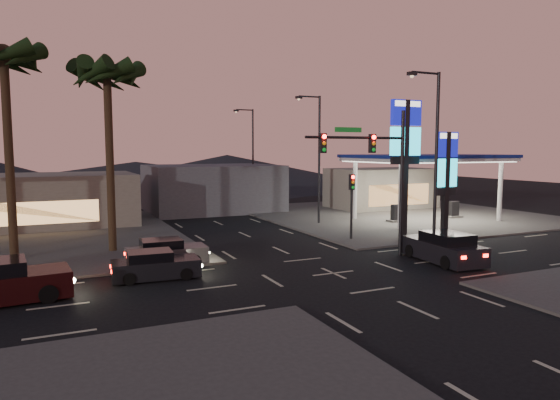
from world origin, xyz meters
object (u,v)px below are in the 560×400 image
pylon_sign_short (446,169)px  suv_station (444,248)px  gas_station (427,159)px  traffic_signal_mast (376,162)px  car_lane_b_front (166,253)px  pylon_sign_tall (405,141)px  car_lane_a_front (155,266)px

pylon_sign_short → suv_station: pylon_sign_short is taller
pylon_sign_short → gas_station: bearing=56.3°
traffic_signal_mast → car_lane_b_front: 12.01m
gas_station → pylon_sign_tall: bearing=-139.1°
car_lane_a_front → car_lane_b_front: 2.75m
car_lane_a_front → suv_station: size_ratio=0.83×
traffic_signal_mast → gas_station: bearing=39.3°
pylon_sign_short → suv_station: bearing=-133.1°
gas_station → car_lane_b_front: size_ratio=2.92×
suv_station → pylon_sign_short: bearing=46.9°
pylon_sign_tall → suv_station: size_ratio=1.82×
pylon_sign_tall → pylon_sign_short: 3.20m
gas_station → suv_station: (-9.51, -12.32, -4.34)m
gas_station → pylon_sign_tall: pylon_sign_tall is taller
car_lane_a_front → pylon_sign_short: bearing=5.9°
gas_station → suv_station: 16.16m
gas_station → suv_station: bearing=-127.7°
car_lane_b_front → pylon_sign_tall: bearing=1.5°
gas_station → pylon_sign_short: pylon_sign_short is taller
pylon_sign_tall → car_lane_a_front: bearing=-169.8°
gas_station → traffic_signal_mast: bearing=-140.7°
car_lane_a_front → car_lane_b_front: car_lane_b_front is taller
gas_station → car_lane_a_front: size_ratio=2.99×
gas_station → car_lane_b_front: gas_station is taller
traffic_signal_mast → car_lane_b_front: size_ratio=1.92×
gas_station → car_lane_b_front: (-22.90, -6.90, -4.46)m
traffic_signal_mast → suv_station: (2.74, -2.31, -4.48)m
gas_station → suv_station: size_ratio=2.46×
pylon_sign_tall → traffic_signal_mast: (-4.74, -3.51, -1.17)m
gas_station → pylon_sign_short: bearing=-123.7°
pylon_sign_tall → suv_station: 8.36m
car_lane_a_front → suv_station: bearing=-11.3°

